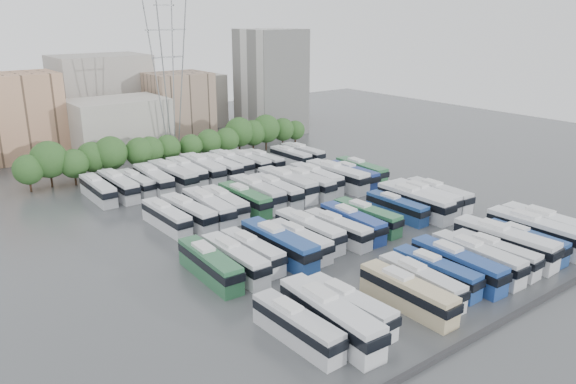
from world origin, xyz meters
TOP-DOWN VIEW (x-y plane):
  - ground at (0.00, 0.00)m, footprint 220.00×220.00m
  - parapet at (0.00, -33.00)m, footprint 56.00×0.50m
  - tree_line at (-1.07, 42.19)m, footprint 64.17×7.55m
  - city_buildings at (-7.46, 71.86)m, footprint 102.00×35.00m
  - apartment_tower at (34.00, 58.00)m, footprint 14.00×14.00m
  - electricity_pylon at (2.00, 50.00)m, footprint 9.00×6.91m
  - bus_r0_s0 at (-21.44, -22.93)m, footprint 2.75×11.37m
  - bus_r0_s1 at (-18.15, -23.93)m, footprint 3.54×13.46m
  - bus_r0_s2 at (-14.95, -23.17)m, footprint 2.93×11.42m
  - bus_r0_s4 at (-8.23, -25.01)m, footprint 2.66×11.94m
  - bus_r0_s5 at (-4.88, -24.00)m, footprint 3.01×11.30m
  - bus_r0_s6 at (-1.58, -23.46)m, footprint 2.66×11.18m
  - bus_r0_s7 at (1.66, -23.99)m, footprint 3.15×12.44m
  - bus_r0_s8 at (5.11, -24.27)m, footprint 3.08×12.27m
  - bus_r0_s9 at (8.24, -24.63)m, footprint 2.83×11.36m
  - bus_r0_s10 at (11.58, -23.81)m, footprint 3.57×13.68m
  - bus_r0_s11 at (14.72, -24.79)m, footprint 2.62×11.19m
  - bus_r0_s12 at (18.26, -24.20)m, footprint 3.17×13.52m
  - bus_r0_s13 at (21.20, -24.60)m, footprint 2.98×13.62m
  - bus_r1_s0 at (-21.27, -6.20)m, footprint 3.14×12.13m
  - bus_r1_s1 at (-18.14, -6.67)m, footprint 2.61×11.90m
  - bus_r1_s2 at (-14.99, -5.74)m, footprint 2.71×11.13m
  - bus_r1_s3 at (-11.53, -6.71)m, footprint 3.06×13.19m
  - bus_r1_s4 at (-8.21, -6.67)m, footprint 2.70×11.01m
  - bus_r1_s5 at (-5.16, -5.02)m, footprint 2.86×12.07m
  - bus_r1_s6 at (-1.60, -6.71)m, footprint 3.00×11.37m
  - bus_r1_s7 at (1.65, -6.31)m, footprint 3.06×11.80m
  - bus_r1_s8 at (4.99, -5.83)m, footprint 3.09×11.64m
  - bus_r1_s10 at (11.64, -5.56)m, footprint 2.45×10.94m
  - bus_r1_s11 at (15.01, -6.17)m, footprint 2.97×13.43m
  - bus_r1_s12 at (18.17, -5.48)m, footprint 2.89×12.66m
  - bus_r1_s13 at (21.37, -5.76)m, footprint 3.19×12.17m
  - bus_r2_s1 at (-18.19, 11.66)m, footprint 2.72×11.50m
  - bus_r2_s2 at (-14.97, 11.04)m, footprint 3.30×12.35m
  - bus_r2_s3 at (-11.57, 11.07)m, footprint 3.38×12.89m
  - bus_r2_s4 at (-8.32, 11.83)m, footprint 3.12×11.76m
  - bus_r2_s5 at (-4.84, 11.47)m, footprint 2.62×11.97m
  - bus_r2_s6 at (-1.70, 12.51)m, footprint 3.16×13.04m
  - bus_r2_s7 at (1.50, 11.81)m, footprint 3.10×12.54m
  - bus_r2_s8 at (4.92, 13.15)m, footprint 3.00×13.53m
  - bus_r2_s9 at (8.12, 12.09)m, footprint 3.14×12.85m
  - bus_r2_s10 at (11.43, 13.22)m, footprint 3.23×12.65m
  - bus_r2_s11 at (14.99, 11.67)m, footprint 3.55×13.76m
  - bus_r2_s12 at (18.23, 11.17)m, footprint 2.70×11.91m
  - bus_r2_s13 at (21.58, 12.20)m, footprint 3.12×12.07m
  - bus_r3_s0 at (-21.47, 30.51)m, footprint 2.78×11.87m
  - bus_r3_s1 at (-18.02, 30.42)m, footprint 2.81×12.46m
  - bus_r3_s2 at (-14.76, 30.71)m, footprint 2.83×11.11m
  - bus_r3_s3 at (-11.77, 30.07)m, footprint 3.38×12.87m
  - bus_r3_s4 at (-8.24, 29.79)m, footprint 3.58×13.56m
  - bus_r3_s5 at (-4.95, 30.75)m, footprint 3.41×12.90m
  - bus_r3_s6 at (-1.70, 30.52)m, footprint 3.61×13.71m
  - bus_r3_s7 at (1.60, 29.89)m, footprint 2.96×12.67m
  - bus_r3_s8 at (4.97, 31.11)m, footprint 2.78×12.51m
  - bus_r3_s9 at (8.16, 29.88)m, footprint 2.89×12.07m
  - bus_r3_s10 at (11.46, 29.63)m, footprint 2.77×11.23m
  - bus_r3_s12 at (17.99, 29.06)m, footprint 2.67×11.03m
  - bus_r3_s13 at (21.34, 29.29)m, footprint 2.87×11.51m

SIDE VIEW (x-z plane):
  - ground at x=0.00m, z-range 0.00..0.00m
  - parapet at x=0.00m, z-range 0.00..0.50m
  - bus_r1_s10 at x=11.64m, z-range -0.03..3.40m
  - bus_r1_s4 at x=-8.21m, z-range -0.03..3.40m
  - bus_r3_s12 at x=17.99m, z-range -0.03..3.41m
  - bus_r3_s2 at x=-14.76m, z-range -0.03..3.43m
  - bus_r1_s2 at x=-14.99m, z-range -0.03..3.44m
  - bus_r0_s6 at x=-1.58m, z-range -0.03..3.46m
  - bus_r0_s11 at x=14.72m, z-range -0.03..3.47m
  - bus_r3_s10 at x=11.46m, z-range -0.03..3.47m
  - bus_r0_s5 at x=-4.88m, z-range -0.03..3.48m
  - bus_r1_s6 at x=-1.60m, z-range -0.03..3.50m
  - bus_r0_s9 at x=8.24m, z-range -0.03..3.51m
  - bus_r0_s0 at x=-21.44m, z-range -0.03..3.52m
  - bus_r0_s2 at x=-14.95m, z-range -0.03..3.52m
  - bus_r3_s13 at x=21.34m, z-range -0.03..3.55m
  - bus_r2_s1 at x=-18.19m, z-range -0.03..3.56m
  - bus_r1_s8 at x=4.99m, z-range -0.03..3.59m
  - bus_r2_s4 at x=-8.32m, z-range -0.03..3.62m
  - bus_r1_s7 at x=1.65m, z-range -0.03..3.64m
  - bus_r3_s0 at x=-21.47m, z-range -0.03..3.68m
  - bus_r2_s12 at x=18.23m, z-range -0.03..3.70m
  - bus_r1_s1 at x=-18.14m, z-range -0.03..3.70m
  - bus_r0_s4 at x=-8.23m, z-range -0.03..3.71m
  - bus_r2_s5 at x=-4.84m, z-range -0.03..3.72m
  - bus_r2_s13 at x=21.58m, z-range -0.03..3.72m
  - bus_r3_s9 at x=8.16m, z-range -0.03..3.74m
  - bus_r1_s5 at x=-5.16m, z-range -0.03..3.74m
  - bus_r1_s0 at x=-21.27m, z-range -0.03..3.74m
  - bus_r1_s13 at x=21.37m, z-range -0.03..3.75m
  - bus_r0_s8 at x=5.11m, z-range -0.03..3.79m
  - bus_r2_s2 at x=-14.97m, z-range -0.03..3.80m
  - bus_r0_s7 at x=1.66m, z-range -0.04..3.84m
  - bus_r3_s1 at x=-18.02m, z-range -0.04..3.87m
  - bus_r2_s7 at x=1.50m, z-range -0.04..3.88m
  - bus_r3_s8 at x=4.97m, z-range -0.04..3.89m
  - bus_r2_s10 at x=11.43m, z-range -0.04..3.90m
  - bus_r3_s7 at x=1.60m, z-range -0.04..3.93m
  - bus_r1_s12 at x=18.17m, z-range -0.04..3.93m
  - bus_r3_s3 at x=-11.77m, z-range -0.04..3.96m
  - bus_r2_s3 at x=-11.57m, z-range -0.04..3.97m
  - bus_r2_s9 at x=8.12m, z-range -0.04..3.97m
  - bus_r3_s5 at x=-4.95m, z-range -0.04..3.97m
  - bus_r2_s6 at x=-1.70m, z-range -0.04..4.03m
  - bus_r1_s3 at x=-11.53m, z-range -0.04..4.09m
  - bus_r0_s1 at x=-18.15m, z-range -0.04..4.15m
  - bus_r1_s11 at x=15.01m, z-range -0.04..4.17m
  - bus_r3_s4 at x=-8.24m, z-range -0.04..4.18m
  - bus_r0_s12 at x=18.26m, z-range -0.04..4.19m
  - bus_r2_s8 at x=4.92m, z-range -0.04..4.20m
  - bus_r0_s10 at x=11.58m, z-range -0.04..4.22m
  - bus_r3_s6 at x=-1.70m, z-range -0.04..4.22m
  - bus_r0_s13 at x=21.20m, z-range -0.04..4.23m
  - bus_r2_s11 at x=14.99m, z-range -0.04..4.24m
  - tree_line at x=-1.07m, z-range 0.23..8.65m
  - city_buildings at x=-7.46m, z-range -2.13..17.87m
  - apartment_tower at x=34.00m, z-range 0.00..26.00m
  - electricity_pylon at x=2.00m, z-range 1.75..35.57m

